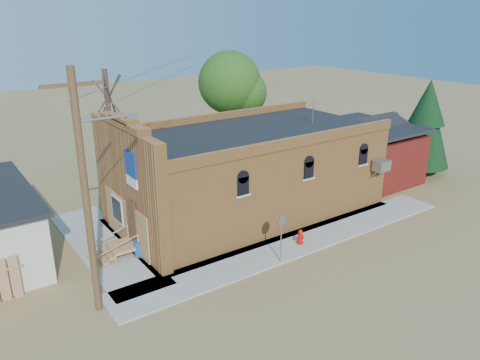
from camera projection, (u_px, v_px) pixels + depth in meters
ground at (286, 260)px, 21.15m from camera, size 120.00×120.00×0.00m
sidewalk_south at (298, 243)px, 22.64m from camera, size 19.00×2.20×0.08m
sidewalk_west at (104, 246)px, 22.36m from camera, size 2.60×10.00×0.08m
brick_bar at (245, 173)px, 25.49m from camera, size 16.40×7.97×6.30m
red_shed at (366, 146)px, 30.83m from camera, size 5.40×6.40×4.30m
utility_pole at (87, 191)px, 16.07m from camera, size 3.12×0.26×9.00m
tree_bare_near at (107, 95)px, 27.55m from camera, size 2.80×2.80×7.65m
tree_leafy at (230, 83)px, 32.81m from camera, size 4.40×4.40×8.15m
evergreen_tree at (426, 121)px, 31.35m from camera, size 3.60×3.60×6.50m
fire_hydrant at (300, 237)px, 22.39m from camera, size 0.42×0.39×0.73m
stop_sign at (281, 225)px, 20.35m from camera, size 0.59×0.28×2.27m
trash_barrel at (139, 248)px, 21.28m from camera, size 0.61×0.61×0.73m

